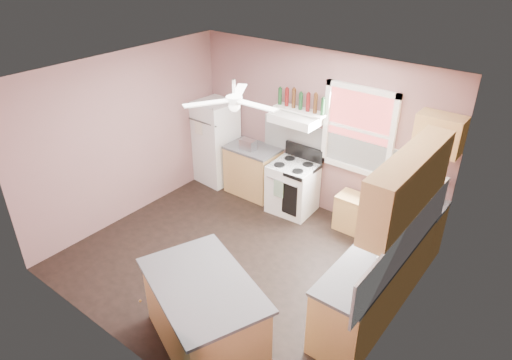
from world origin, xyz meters
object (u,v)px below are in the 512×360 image
Objects in this scene: refrigerator at (216,142)px; island at (205,315)px; stove at (293,188)px; cart at (354,214)px; toaster at (248,144)px.

island is (2.56, -3.03, -0.35)m from refrigerator.
stove is 0.60× the size of island.
refrigerator is 2.89m from cart.
toaster is 0.49× the size of cart.
refrigerator is 0.84m from toaster.
refrigerator reaches higher than toaster.
refrigerator is 1.08× the size of island.
island is (1.75, -2.96, -0.56)m from toaster.
cart is at bearing 5.66° from toaster.
toaster is 2.15m from cart.
refrigerator reaches higher than island.
toaster is (0.81, -0.08, 0.21)m from refrigerator.
island is (-0.28, -3.12, 0.14)m from cart.
toaster is 0.33× the size of stove.
toaster is at bearing 179.71° from stove.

